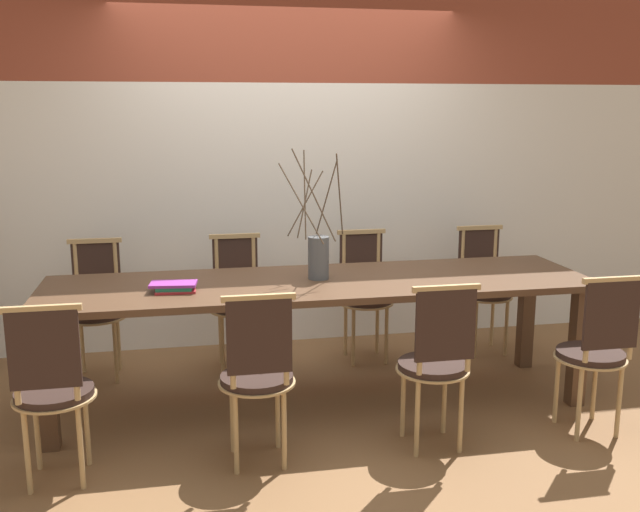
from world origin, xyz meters
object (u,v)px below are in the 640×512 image
(dining_table, at_px, (320,294))
(vase_centerpiece, at_px, (319,255))
(chair_far_center, at_px, (364,290))
(book_stack, at_px, (175,287))
(chair_near_center, at_px, (436,358))

(dining_table, distance_m, vase_centerpiece, 0.24)
(chair_far_center, distance_m, book_stack, 1.59)
(chair_far_center, height_order, vase_centerpiece, vase_centerpiece)
(chair_far_center, bearing_deg, dining_table, 57.18)
(chair_far_center, relative_size, book_stack, 3.39)
(dining_table, xyz_separation_m, chair_far_center, (0.47, 0.73, -0.18))
(chair_near_center, xyz_separation_m, book_stack, (-1.34, 0.63, 0.29))
(chair_near_center, bearing_deg, chair_far_center, 90.42)
(dining_table, xyz_separation_m, vase_centerpiece, (0.00, 0.05, 0.23))
(chair_near_center, height_order, book_stack, chair_near_center)
(vase_centerpiece, distance_m, book_stack, 0.88)
(dining_table, relative_size, vase_centerpiece, 4.15)
(dining_table, height_order, chair_near_center, chair_near_center)
(book_stack, bearing_deg, chair_far_center, 31.76)
(book_stack, bearing_deg, chair_near_center, -25.28)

